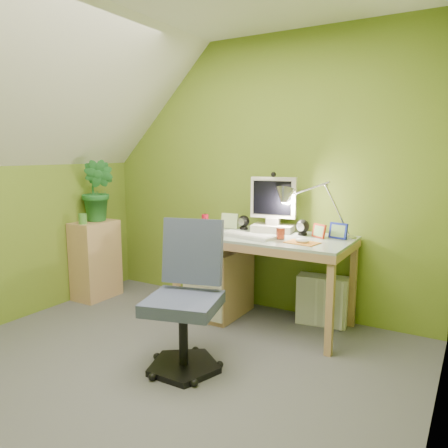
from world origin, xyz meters
The scene contains 22 objects.
floor centered at (0.00, 0.00, -0.01)m, with size 3.20×3.20×0.01m, color #545459.
wall_back centered at (0.00, 1.60, 1.20)m, with size 3.20×0.01×2.40m, color olive.
wall_right centered at (1.60, 0.00, 1.20)m, with size 0.01×3.20×2.40m, color olive.
slope_ceiling centered at (-1.00, 0.00, 1.85)m, with size 1.10×3.20×1.10m, color white.
desk centered at (0.24, 1.23, 0.37)m, with size 1.39×0.70×0.75m, color tan, non-canonical shape.
monitor centered at (0.24, 1.41, 1.01)m, with size 0.38×0.22×0.53m, color beige, non-canonical shape.
speaker_left centered at (-0.03, 1.39, 0.81)m, with size 0.10×0.10×0.12m, color black, non-canonical shape.
speaker_right centered at (0.51, 1.39, 0.81)m, with size 0.11×0.11×0.13m, color black, non-canonical shape.
keyboard centered at (0.16, 1.09, 0.76)m, with size 0.47×0.15×0.02m, color white.
mousepad centered at (0.62, 1.09, 0.75)m, with size 0.23×0.17×0.01m, color #C5721E.
mouse centered at (0.62, 1.09, 0.76)m, with size 0.11×0.07×0.04m, color white.
amber_tumbler centered at (0.42, 1.15, 0.79)m, with size 0.07×0.07×0.09m, color maroon.
candle_cluster centered at (-0.36, 1.24, 0.81)m, with size 0.16×0.14×0.12m, color red, non-canonical shape.
photo_frame_red centered at (0.66, 1.35, 0.80)m, with size 0.13×0.02×0.11m, color #AF2912.
photo_frame_blue centered at (0.80, 1.39, 0.81)m, with size 0.14×0.02×0.12m, color #162298.
photo_frame_green centered at (-0.16, 1.37, 0.81)m, with size 0.15×0.02×0.13m, color #BBDA96.
desk_lamp centered at (0.69, 1.41, 1.06)m, with size 0.59×0.25×0.63m, color silver, non-canonical shape.
side_ledge centered at (-1.45, 1.00, 0.38)m, with size 0.28×0.43×0.75m, color tan.
potted_plant centered at (-1.43, 1.05, 1.05)m, with size 0.33×0.26×0.59m, color #246D2D.
green_cup centered at (-1.43, 0.85, 0.80)m, with size 0.08×0.08×0.10m, color #4C8C3A.
task_chair centered at (0.14, 0.25, 0.46)m, with size 0.51×0.51×0.93m, color #3D4464, non-canonical shape.
radiator centered at (0.67, 1.46, 0.20)m, with size 0.41×0.16×0.41m, color silver.
Camera 1 is at (1.73, -1.93, 1.41)m, focal length 35.00 mm.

